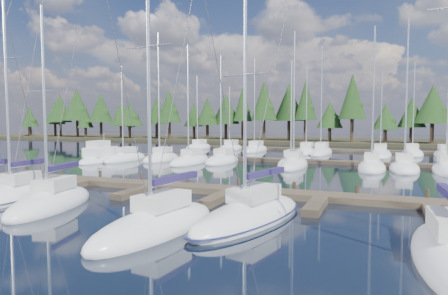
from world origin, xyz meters
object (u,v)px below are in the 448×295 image
at_px(front_sailboat_2, 52,203).
at_px(front_sailboat_4, 250,216).
at_px(main_dock, 230,192).
at_px(motor_yacht_left, 101,158).
at_px(front_sailboat_3, 157,225).
at_px(front_sailboat_1, 16,195).

height_order(front_sailboat_2, front_sailboat_4, front_sailboat_4).
xyz_separation_m(main_dock, motor_yacht_left, (-22.58, 14.87, 0.27)).
bearing_deg(main_dock, front_sailboat_3, -89.56).
distance_m(main_dock, motor_yacht_left, 27.03).
height_order(main_dock, front_sailboat_1, front_sailboat_1).
xyz_separation_m(front_sailboat_3, front_sailboat_4, (3.31, 3.29, -0.03)).
bearing_deg(front_sailboat_3, main_dock, 90.44).
xyz_separation_m(front_sailboat_1, front_sailboat_3, (12.09, -3.01, -0.01)).
bearing_deg(front_sailboat_1, main_dock, 28.34).
distance_m(front_sailboat_1, front_sailboat_4, 15.40).
bearing_deg(front_sailboat_4, main_dock, 118.60).
height_order(main_dock, front_sailboat_3, front_sailboat_3).
xyz_separation_m(main_dock, front_sailboat_4, (3.38, -6.21, 0.07)).
xyz_separation_m(front_sailboat_1, front_sailboat_4, (15.40, 0.27, -0.03)).
xyz_separation_m(front_sailboat_1, front_sailboat_2, (3.92, -0.97, -0.02)).
xyz_separation_m(main_dock, front_sailboat_2, (-8.10, -7.45, 0.08)).
bearing_deg(main_dock, front_sailboat_2, -137.40).
bearing_deg(main_dock, front_sailboat_1, -151.66).
relative_size(main_dock, front_sailboat_4, 3.38).
bearing_deg(front_sailboat_2, motor_yacht_left, 122.97).
bearing_deg(front_sailboat_2, main_dock, 42.60).
distance_m(main_dock, front_sailboat_4, 7.07).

